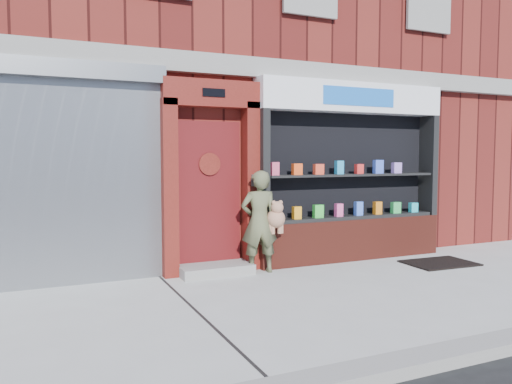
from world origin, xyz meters
TOP-DOWN VIEW (x-y plane):
  - ground at (0.00, 0.00)m, footprint 80.00×80.00m
  - curb at (0.00, -2.15)m, footprint 60.00×0.30m
  - building at (-0.00, 5.99)m, footprint 12.00×8.16m
  - shutter_bay at (-3.00, 1.93)m, footprint 3.10×0.30m
  - red_door_bay at (-0.75, 1.86)m, footprint 1.52×0.58m
  - pharmacy_bay at (1.75, 1.81)m, footprint 3.50×0.41m
  - woman at (-0.07, 1.54)m, footprint 0.71×0.46m
  - doormat at (2.86, 0.86)m, footprint 1.14×0.83m

SIDE VIEW (x-z plane):
  - ground at x=0.00m, z-range 0.00..0.00m
  - doormat at x=2.86m, z-range 0.00..0.03m
  - curb at x=0.00m, z-range 0.00..0.12m
  - woman at x=-0.07m, z-range 0.01..1.56m
  - pharmacy_bay at x=1.75m, z-range -0.13..2.87m
  - red_door_bay at x=-0.75m, z-range 0.01..2.91m
  - shutter_bay at x=-3.00m, z-range 0.20..3.24m
  - building at x=0.00m, z-range 0.00..8.00m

